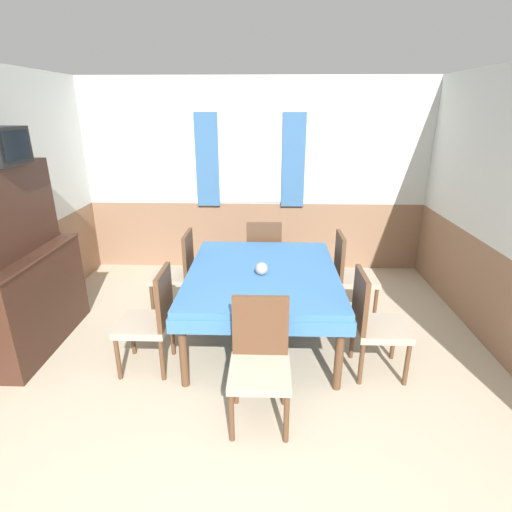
{
  "coord_description": "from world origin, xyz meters",
  "views": [
    {
      "loc": [
        0.18,
        -1.61,
        2.21
      ],
      "look_at": [
        0.06,
        1.95,
        0.88
      ],
      "focal_mm": 28.0,
      "sensor_mm": 36.0,
      "label": 1
    }
  ],
  "objects_px": {
    "chair_right_far": "(350,273)",
    "tv": "(0,146)",
    "chair_left_near": "(151,317)",
    "chair_left_far": "(178,270)",
    "dining_table": "(263,280)",
    "vase": "(262,269)",
    "chair_right_near": "(373,321)",
    "sideboard": "(24,276)",
    "chair_head_near": "(260,359)",
    "chair_head_window": "(264,254)"
  },
  "relations": [
    {
      "from": "chair_right_far",
      "to": "tv",
      "type": "distance_m",
      "value": 3.54
    },
    {
      "from": "chair_right_far",
      "to": "chair_left_near",
      "type": "xyz_separation_m",
      "value": [
        -1.92,
        -1.07,
        0.0
      ]
    },
    {
      "from": "chair_left_far",
      "to": "tv",
      "type": "distance_m",
      "value": 2.01
    },
    {
      "from": "dining_table",
      "to": "chair_right_far",
      "type": "relative_size",
      "value": 1.88
    },
    {
      "from": "dining_table",
      "to": "chair_right_far",
      "type": "distance_m",
      "value": 1.1
    },
    {
      "from": "tv",
      "to": "vase",
      "type": "relative_size",
      "value": 3.75
    },
    {
      "from": "chair_right_near",
      "to": "vase",
      "type": "relative_size",
      "value": 7.81
    },
    {
      "from": "dining_table",
      "to": "vase",
      "type": "distance_m",
      "value": 0.19
    },
    {
      "from": "chair_left_near",
      "to": "vase",
      "type": "bearing_deg",
      "value": -65.45
    },
    {
      "from": "tv",
      "to": "chair_left_far",
      "type": "bearing_deg",
      "value": 28.66
    },
    {
      "from": "chair_left_near",
      "to": "sideboard",
      "type": "distance_m",
      "value": 1.34
    },
    {
      "from": "chair_right_far",
      "to": "tv",
      "type": "xyz_separation_m",
      "value": [
        -3.18,
        -0.69,
        1.41
      ]
    },
    {
      "from": "chair_right_far",
      "to": "chair_left_near",
      "type": "height_order",
      "value": "same"
    },
    {
      "from": "chair_left_near",
      "to": "vase",
      "type": "height_order",
      "value": "chair_left_near"
    },
    {
      "from": "chair_left_far",
      "to": "chair_left_near",
      "type": "height_order",
      "value": "same"
    },
    {
      "from": "sideboard",
      "to": "chair_right_far",
      "type": "bearing_deg",
      "value": 12.92
    },
    {
      "from": "chair_left_near",
      "to": "tv",
      "type": "bearing_deg",
      "value": 73.48
    },
    {
      "from": "chair_left_far",
      "to": "chair_head_near",
      "type": "xyz_separation_m",
      "value": [
        0.96,
        -1.64,
        0.0
      ]
    },
    {
      "from": "chair_right_near",
      "to": "tv",
      "type": "relative_size",
      "value": 2.09
    },
    {
      "from": "dining_table",
      "to": "tv",
      "type": "bearing_deg",
      "value": -175.93
    },
    {
      "from": "dining_table",
      "to": "sideboard",
      "type": "distance_m",
      "value": 2.24
    },
    {
      "from": "chair_head_near",
      "to": "sideboard",
      "type": "relative_size",
      "value": 0.54
    },
    {
      "from": "chair_left_far",
      "to": "sideboard",
      "type": "relative_size",
      "value": 0.54
    },
    {
      "from": "vase",
      "to": "chair_left_far",
      "type": "bearing_deg",
      "value": 146.4
    },
    {
      "from": "sideboard",
      "to": "tv",
      "type": "distance_m",
      "value": 1.17
    },
    {
      "from": "chair_left_far",
      "to": "chair_head_near",
      "type": "relative_size",
      "value": 1.0
    },
    {
      "from": "chair_left_far",
      "to": "tv",
      "type": "bearing_deg",
      "value": 118.66
    },
    {
      "from": "chair_right_near",
      "to": "sideboard",
      "type": "relative_size",
      "value": 0.54
    },
    {
      "from": "vase",
      "to": "sideboard",
      "type": "bearing_deg",
      "value": -177.41
    },
    {
      "from": "dining_table",
      "to": "vase",
      "type": "height_order",
      "value": "vase"
    },
    {
      "from": "chair_left_near",
      "to": "chair_right_near",
      "type": "height_order",
      "value": "same"
    },
    {
      "from": "chair_head_near",
      "to": "chair_head_window",
      "type": "bearing_deg",
      "value": -90.0
    },
    {
      "from": "dining_table",
      "to": "vase",
      "type": "xyz_separation_m",
      "value": [
        -0.01,
        -0.1,
        0.16
      ]
    },
    {
      "from": "chair_left_near",
      "to": "chair_right_near",
      "type": "relative_size",
      "value": 1.0
    },
    {
      "from": "chair_head_window",
      "to": "chair_right_near",
      "type": "distance_m",
      "value": 1.9
    },
    {
      "from": "chair_head_near",
      "to": "vase",
      "type": "relative_size",
      "value": 7.81
    },
    {
      "from": "chair_right_near",
      "to": "tv",
      "type": "height_order",
      "value": "tv"
    },
    {
      "from": "chair_right_far",
      "to": "chair_left_far",
      "type": "bearing_deg",
      "value": -90.0
    },
    {
      "from": "chair_head_near",
      "to": "sideboard",
      "type": "distance_m",
      "value": 2.42
    },
    {
      "from": "dining_table",
      "to": "chair_head_window",
      "type": "height_order",
      "value": "chair_head_window"
    },
    {
      "from": "chair_right_near",
      "to": "tv",
      "type": "xyz_separation_m",
      "value": [
        -3.18,
        0.37,
        1.41
      ]
    },
    {
      "from": "dining_table",
      "to": "chair_right_near",
      "type": "height_order",
      "value": "chair_right_near"
    },
    {
      "from": "chair_left_near",
      "to": "chair_right_far",
      "type": "bearing_deg",
      "value": -60.93
    },
    {
      "from": "chair_head_window",
      "to": "vase",
      "type": "distance_m",
      "value": 1.24
    },
    {
      "from": "sideboard",
      "to": "tv",
      "type": "relative_size",
      "value": 3.88
    },
    {
      "from": "chair_left_far",
      "to": "sideboard",
      "type": "bearing_deg",
      "value": 119.85
    },
    {
      "from": "chair_head_window",
      "to": "vase",
      "type": "xyz_separation_m",
      "value": [
        -0.01,
        -1.21,
        0.29
      ]
    },
    {
      "from": "sideboard",
      "to": "chair_right_near",
      "type": "bearing_deg",
      "value": -5.96
    },
    {
      "from": "chair_left_near",
      "to": "sideboard",
      "type": "xyz_separation_m",
      "value": [
        -1.28,
        0.33,
        0.23
      ]
    },
    {
      "from": "dining_table",
      "to": "chair_left_near",
      "type": "height_order",
      "value": "chair_left_near"
    }
  ]
}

